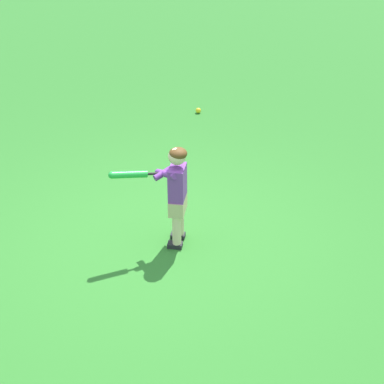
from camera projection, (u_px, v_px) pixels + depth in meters
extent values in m
plane|color=#2D7528|center=(164.00, 238.00, 5.58)|extent=(40.00, 40.00, 0.00)
cube|color=#232328|center=(175.00, 245.00, 5.43)|extent=(0.17, 0.13, 0.05)
cylinder|color=beige|center=(177.00, 230.00, 5.34)|extent=(0.09, 0.09, 0.34)
cube|color=#232328|center=(178.00, 235.00, 5.58)|extent=(0.17, 0.13, 0.05)
cylinder|color=beige|center=(180.00, 221.00, 5.48)|extent=(0.09, 0.09, 0.34)
cube|color=#C6B284|center=(178.00, 205.00, 5.28)|extent=(0.23, 0.30, 0.16)
cube|color=#753899|center=(178.00, 183.00, 5.16)|extent=(0.22, 0.29, 0.34)
sphere|color=beige|center=(177.00, 156.00, 5.02)|extent=(0.17, 0.17, 0.17)
ellipsoid|color=#563819|center=(178.00, 153.00, 5.00)|extent=(0.22, 0.22, 0.11)
sphere|color=green|center=(163.00, 173.00, 5.13)|extent=(0.04, 0.04, 0.04)
cylinder|color=black|center=(154.00, 174.00, 5.10)|extent=(0.12, 0.12, 0.05)
cylinder|color=green|center=(130.00, 175.00, 5.01)|extent=(0.28, 0.30, 0.11)
sphere|color=green|center=(112.00, 175.00, 4.95)|extent=(0.07, 0.07, 0.07)
cylinder|color=#753899|center=(166.00, 174.00, 5.09)|extent=(0.31, 0.19, 0.14)
cylinder|color=#753899|center=(167.00, 171.00, 5.15)|extent=(0.19, 0.30, 0.14)
sphere|color=yellow|center=(198.00, 111.00, 8.59)|extent=(0.09, 0.09, 0.09)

